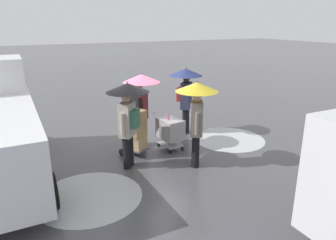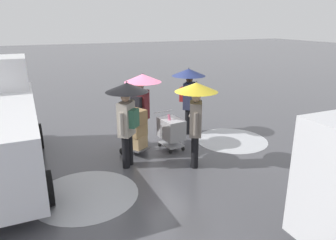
{
  "view_description": "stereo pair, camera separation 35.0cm",
  "coord_description": "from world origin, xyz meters",
  "px_view_note": "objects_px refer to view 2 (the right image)",
  "views": [
    {
      "loc": [
        3.36,
        8.09,
        3.5
      ],
      "look_at": [
        -0.08,
        1.15,
        1.05
      ],
      "focal_mm": 33.55,
      "sensor_mm": 36.0,
      "label": 1
    },
    {
      "loc": [
        3.04,
        8.24,
        3.5
      ],
      "look_at": [
        -0.08,
        1.15,
        1.05
      ],
      "focal_mm": 33.55,
      "sensor_mm": 36.0,
      "label": 2
    }
  ],
  "objects_px": {
    "shopping_cart_vendor": "(171,130)",
    "hand_dolly_boxes": "(136,130)",
    "pedestrian_black_side": "(142,93)",
    "pedestrian_white_side": "(189,86)",
    "pedestrian_pink_side": "(196,105)",
    "pedestrian_far_side": "(127,105)"
  },
  "relations": [
    {
      "from": "shopping_cart_vendor",
      "to": "pedestrian_black_side",
      "type": "bearing_deg",
      "value": -39.42
    },
    {
      "from": "pedestrian_black_side",
      "to": "pedestrian_white_side",
      "type": "distance_m",
      "value": 1.73
    },
    {
      "from": "hand_dolly_boxes",
      "to": "pedestrian_far_side",
      "type": "bearing_deg",
      "value": 55.64
    },
    {
      "from": "shopping_cart_vendor",
      "to": "hand_dolly_boxes",
      "type": "relative_size",
      "value": 0.79
    },
    {
      "from": "shopping_cart_vendor",
      "to": "pedestrian_black_side",
      "type": "distance_m",
      "value": 1.32
    },
    {
      "from": "hand_dolly_boxes",
      "to": "pedestrian_black_side",
      "type": "bearing_deg",
      "value": -123.86
    },
    {
      "from": "pedestrian_far_side",
      "to": "pedestrian_black_side",
      "type": "bearing_deg",
      "value": -124.1
    },
    {
      "from": "pedestrian_black_side",
      "to": "shopping_cart_vendor",
      "type": "bearing_deg",
      "value": 140.58
    },
    {
      "from": "pedestrian_far_side",
      "to": "pedestrian_white_side",
      "type": "bearing_deg",
      "value": -148.14
    },
    {
      "from": "pedestrian_black_side",
      "to": "pedestrian_far_side",
      "type": "xyz_separation_m",
      "value": [
        0.75,
        1.11,
        0.0
      ]
    },
    {
      "from": "hand_dolly_boxes",
      "to": "pedestrian_far_side",
      "type": "xyz_separation_m",
      "value": [
        0.36,
        0.53,
        0.84
      ]
    },
    {
      "from": "pedestrian_white_side",
      "to": "pedestrian_pink_side",
      "type": "bearing_deg",
      "value": 67.0
    },
    {
      "from": "shopping_cart_vendor",
      "to": "pedestrian_black_side",
      "type": "xyz_separation_m",
      "value": [
        0.67,
        -0.55,
        1.0
      ]
    },
    {
      "from": "pedestrian_pink_side",
      "to": "pedestrian_white_side",
      "type": "height_order",
      "value": "same"
    },
    {
      "from": "shopping_cart_vendor",
      "to": "pedestrian_white_side",
      "type": "distance_m",
      "value": 1.72
    },
    {
      "from": "hand_dolly_boxes",
      "to": "pedestrian_black_side",
      "type": "xyz_separation_m",
      "value": [
        -0.39,
        -0.58,
        0.84
      ]
    },
    {
      "from": "shopping_cart_vendor",
      "to": "pedestrian_far_side",
      "type": "bearing_deg",
      "value": 21.73
    },
    {
      "from": "shopping_cart_vendor",
      "to": "pedestrian_black_side",
      "type": "relative_size",
      "value": 0.49
    },
    {
      "from": "pedestrian_black_side",
      "to": "pedestrian_white_side",
      "type": "bearing_deg",
      "value": -166.56
    },
    {
      "from": "pedestrian_pink_side",
      "to": "pedestrian_white_side",
      "type": "distance_m",
      "value": 2.35
    },
    {
      "from": "hand_dolly_boxes",
      "to": "pedestrian_pink_side",
      "type": "distance_m",
      "value": 1.86
    },
    {
      "from": "pedestrian_black_side",
      "to": "pedestrian_far_side",
      "type": "height_order",
      "value": "same"
    }
  ]
}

